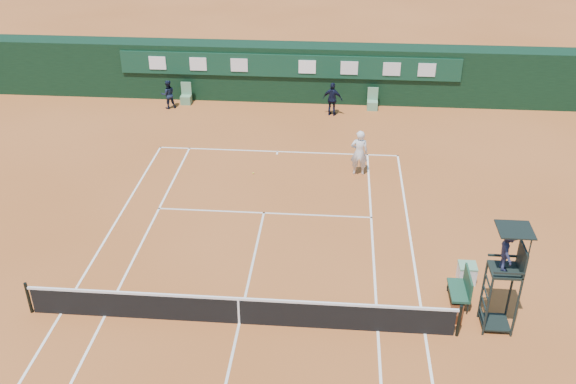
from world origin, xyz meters
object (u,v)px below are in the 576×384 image
object	(u,v)px
cooler	(467,273)
player	(359,153)
tennis_net	(239,310)
player_bench	(463,287)
umpire_chair	(507,258)

from	to	relation	value
cooler	player	bearing A→B (deg)	115.01
cooler	player	world-z (taller)	player
tennis_net	player_bench	world-z (taller)	same
player	cooler	bearing A→B (deg)	115.70
tennis_net	player	distance (m)	10.63
cooler	player	distance (m)	8.09
tennis_net	player	size ratio (longest dim) A/B	6.39
umpire_chair	player_bench	bearing A→B (deg)	128.09
tennis_net	umpire_chair	bearing A→B (deg)	3.82
tennis_net	umpire_chair	xyz separation A→B (m)	(7.55, 0.50, 1.95)
tennis_net	player_bench	xyz separation A→B (m)	(6.73, 1.55, 0.09)
tennis_net	cooler	xyz separation A→B (m)	(7.07, 2.67, -0.18)
umpire_chair	player_bench	distance (m)	2.28
umpire_chair	player_bench	world-z (taller)	umpire_chair
cooler	player	xyz separation A→B (m)	(-3.41, 7.30, 0.68)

